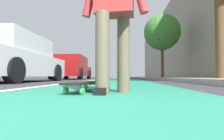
% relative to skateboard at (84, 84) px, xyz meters
% --- Properties ---
extents(ground_plane, '(80.00, 80.00, 0.00)m').
position_rel_skateboard_xyz_m(ground_plane, '(8.82, -0.22, -0.09)').
color(ground_plane, '#38383D').
extents(bike_lane_paint, '(56.00, 2.18, 0.00)m').
position_rel_skateboard_xyz_m(bike_lane_paint, '(22.82, -0.22, -0.09)').
color(bike_lane_paint, '#288466').
rests_on(bike_lane_paint, ground).
extents(lane_stripe_white, '(52.00, 0.16, 0.01)m').
position_rel_skateboard_xyz_m(lane_stripe_white, '(18.82, 1.01, -0.09)').
color(lane_stripe_white, silver).
rests_on(lane_stripe_white, ground).
extents(sidewalk_curb, '(52.00, 3.20, 0.12)m').
position_rel_skateboard_xyz_m(sidewalk_curb, '(16.82, -3.76, -0.03)').
color(sidewalk_curb, '#9E9B93').
rests_on(sidewalk_curb, ground).
extents(building_facade, '(40.00, 1.20, 8.49)m').
position_rel_skateboard_xyz_m(building_facade, '(20.82, -6.16, 4.15)').
color(building_facade, gray).
rests_on(building_facade, ground).
extents(skateboard, '(0.86, 0.29, 0.11)m').
position_rel_skateboard_xyz_m(skateboard, '(0.00, 0.00, 0.00)').
color(skateboard, green).
rests_on(skateboard, ground).
extents(skater_person, '(0.44, 0.72, 1.64)m').
position_rel_skateboard_xyz_m(skater_person, '(-0.15, -0.35, 0.84)').
color(skater_person, brown).
rests_on(skater_person, ground).
extents(parked_car_near, '(4.37, 1.85, 1.49)m').
position_rel_skateboard_xyz_m(parked_car_near, '(3.44, 3.02, 0.62)').
color(parked_car_near, silver).
rests_on(parked_car_near, ground).
extents(parked_car_mid, '(4.63, 1.99, 1.49)m').
position_rel_skateboard_xyz_m(parked_car_mid, '(9.39, 2.92, 0.63)').
color(parked_car_mid, maroon).
rests_on(parked_car_mid, ground).
extents(traffic_light, '(0.33, 0.28, 4.31)m').
position_rel_skateboard_xyz_m(traffic_light, '(18.08, 1.41, 2.88)').
color(traffic_light, '#2D2D2D').
rests_on(traffic_light, ground).
extents(street_tree_mid, '(2.72, 2.72, 4.89)m').
position_rel_skateboard_xyz_m(street_tree_mid, '(11.49, -3.36, 3.43)').
color(street_tree_mid, brown).
rests_on(street_tree_mid, ground).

